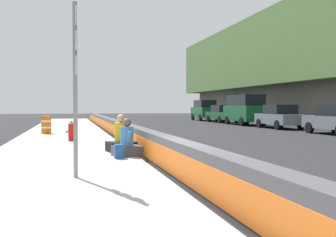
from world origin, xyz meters
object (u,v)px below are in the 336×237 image
object	(u,v)px
fire_hydrant	(71,130)
construction_barrel	(46,125)
seated_person_middle	(121,140)
parked_car_farther	(205,110)
parked_car_far	(222,114)
route_sign_post	(75,76)
parked_car_fourth	(279,117)
seated_person_foreground	(127,144)
backpack	(119,151)
parked_car_midline	(245,109)

from	to	relation	value
fire_hydrant	construction_barrel	bearing A→B (deg)	14.38
seated_person_middle	parked_car_farther	bearing A→B (deg)	-23.57
fire_hydrant	construction_barrel	size ratio (longest dim) A/B	0.93
seated_person_middle	parked_car_farther	world-z (taller)	parked_car_farther
construction_barrel	parked_car_far	bearing A→B (deg)	-46.85
route_sign_post	fire_hydrant	distance (m)	9.14
construction_barrel	parked_car_fourth	xyz separation A→B (m)	(3.63, -15.81, 0.24)
seated_person_foreground	backpack	world-z (taller)	seated_person_foreground
fire_hydrant	parked_car_midline	xyz separation A→B (m)	(14.29, -14.42, 0.77)
fire_hydrant	seated_person_foreground	world-z (taller)	seated_person_foreground
seated_person_middle	construction_barrel	bearing A→B (deg)	16.70
route_sign_post	fire_hydrant	size ratio (longest dim) A/B	4.09
construction_barrel	parked_car_fourth	bearing A→B (deg)	-77.06
seated_person_foreground	parked_car_far	world-z (taller)	parked_car_far
backpack	construction_barrel	distance (m)	11.48
parked_car_fourth	parked_car_midline	world-z (taller)	parked_car_midline
fire_hydrant	parked_car_far	distance (m)	24.62
seated_person_middle	parked_car_far	distance (m)	27.59
parked_car_fourth	parked_car_far	xyz separation A→B (m)	(11.22, -0.03, 0.00)
parked_car_midline	parked_car_farther	distance (m)	11.09
seated_person_foreground	fire_hydrant	bearing A→B (deg)	15.68
seated_person_foreground	construction_barrel	xyz separation A→B (m)	(10.67, 2.87, 0.13)
route_sign_post	construction_barrel	xyz separation A→B (m)	(14.00, 1.36, -1.61)
route_sign_post	seated_person_foreground	size ratio (longest dim) A/B	3.24
seated_person_middle	parked_car_far	world-z (taller)	parked_car_far
backpack	route_sign_post	bearing A→B (deg)	156.68
seated_person_foreground	construction_barrel	size ratio (longest dim) A/B	1.17
construction_barrel	parked_car_midline	xyz separation A→B (m)	(9.28, -15.70, 0.73)
seated_person_foreground	parked_car_fourth	size ratio (longest dim) A/B	0.24
construction_barrel	fire_hydrant	bearing A→B (deg)	-165.62
seated_person_middle	parked_car_fourth	distance (m)	18.45
seated_person_middle	parked_car_midline	bearing A→B (deg)	-34.41
parked_car_far	seated_person_middle	bearing A→B (deg)	151.91
fire_hydrant	parked_car_farther	distance (m)	29.28
route_sign_post	parked_car_fourth	world-z (taller)	route_sign_post
seated_person_middle	construction_barrel	distance (m)	9.91
seated_person_foreground	parked_car_farther	xyz separation A→B (m)	(31.04, -13.00, 0.70)
seated_person_middle	construction_barrel	xyz separation A→B (m)	(9.49, 2.85, 0.10)
backpack	parked_car_midline	bearing A→B (deg)	-32.68
parked_car_fourth	parked_car_far	world-z (taller)	same
backpack	parked_car_fourth	bearing A→B (deg)	-41.77
parked_car_fourth	parked_car_farther	distance (m)	16.74
route_sign_post	parked_car_fourth	distance (m)	22.84
construction_barrel	parked_car_fourth	distance (m)	16.22
route_sign_post	seated_person_middle	bearing A→B (deg)	-18.22
route_sign_post	parked_car_fourth	size ratio (longest dim) A/B	0.79
seated_person_foreground	backpack	size ratio (longest dim) A/B	2.78
parked_car_far	construction_barrel	bearing A→B (deg)	133.15
seated_person_middle	parked_car_far	xyz separation A→B (m)	(24.34, -12.99, 0.35)
seated_person_foreground	parked_car_fourth	world-z (taller)	parked_car_fourth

